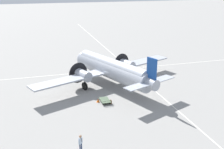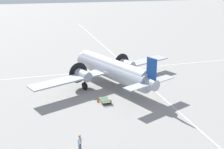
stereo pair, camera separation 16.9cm
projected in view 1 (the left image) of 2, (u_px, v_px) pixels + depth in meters
The scene contains 8 objects.
ground_plane at pixel (112, 85), 40.92m from camera, with size 300.00×300.00×0.00m, color gray.
apron_line_eastwest at pixel (145, 82), 42.29m from camera, with size 120.00×0.16×0.01m.
apron_line_northsouth at pixel (100, 71), 47.29m from camera, with size 0.16×120.00×0.01m.
airliner_main at pixel (110, 68), 40.43m from camera, with size 16.89×22.84×5.81m.
crew_foreground at pixel (81, 141), 25.02m from camera, with size 0.42×0.43×1.64m.
suitcase_near_door at pixel (111, 102), 34.89m from camera, with size 0.36×0.14×0.50m.
baggage_cart at pixel (105, 100), 35.26m from camera, with size 1.97×1.12×0.56m.
traffic_cone at pixel (98, 100), 35.35m from camera, with size 0.37×0.37×0.48m.
Camera 1 is at (36.67, -10.72, 14.75)m, focal length 45.00 mm.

